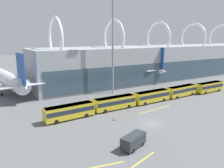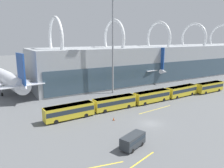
{
  "view_description": "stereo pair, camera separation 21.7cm",
  "coord_description": "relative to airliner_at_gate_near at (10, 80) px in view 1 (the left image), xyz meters",
  "views": [
    {
      "loc": [
        -30.36,
        -34.51,
        18.59
      ],
      "look_at": [
        4.32,
        24.08,
        4.0
      ],
      "focal_mm": 35.0,
      "sensor_mm": 36.0,
      "label": 1
    },
    {
      "loc": [
        -30.18,
        -34.62,
        18.59
      ],
      "look_at": [
        4.32,
        24.08,
        4.0
      ],
      "focal_mm": 35.0,
      "sensor_mm": 36.0,
      "label": 2
    }
  ],
  "objects": [
    {
      "name": "lane_stripe_3",
      "position": [
        11.24,
        -54.52,
        -4.7
      ],
      "size": [
        9.06,
        2.99,
        0.01
      ],
      "primitive_type": "cube",
      "rotation": [
        0.0,
        0.0,
        0.3
      ],
      "color": "yellow",
      "rests_on": "ground_plane"
    },
    {
      "name": "lane_stripe_4",
      "position": [
        48.11,
        -26.73,
        -4.7
      ],
      "size": [
        9.59,
        1.61,
        0.01
      ],
      "primitive_type": "cube",
      "rotation": [
        0.0,
        0.0,
        -0.14
      ],
      "color": "yellow",
      "rests_on": "ground_plane"
    },
    {
      "name": "ground_plane",
      "position": [
        23.34,
        -43.44,
        -4.71
      ],
      "size": [
        440.0,
        440.0,
        0.0
      ],
      "primitive_type": "plane",
      "color": "slate"
    },
    {
      "name": "floodlight_mast",
      "position": [
        30.01,
        -15.88,
        17.38
      ],
      "size": [
        3.01,
        3.01,
        32.44
      ],
      "color": "gray",
      "rests_on": "ground_plane"
    },
    {
      "name": "shuttle_bus_0",
      "position": [
        8.94,
        -31.76,
        -2.72
      ],
      "size": [
        11.88,
        3.25,
        3.39
      ],
      "rotation": [
        0.0,
        0.0,
        0.05
      ],
      "color": "gold",
      "rests_on": "ground_plane"
    },
    {
      "name": "airliner_at_gate_far",
      "position": [
        52.39,
        4.69,
        0.44
      ],
      "size": [
        37.33,
        42.2,
        14.68
      ],
      "rotation": [
        0.0,
        0.0,
        1.69
      ],
      "color": "white",
      "rests_on": "ground_plane"
    },
    {
      "name": "service_van_foreground",
      "position": [
        13.71,
        -50.14,
        -3.35
      ],
      "size": [
        5.51,
        3.75,
        2.31
      ],
      "rotation": [
        0.0,
        0.0,
        3.51
      ],
      "color": "#2D3338",
      "rests_on": "ground_plane"
    },
    {
      "name": "airliner_at_gate_near",
      "position": [
        0.0,
        0.0,
        0.0
      ],
      "size": [
        31.4,
        34.52,
        14.31
      ],
      "rotation": [
        0.0,
        0.0,
        1.72
      ],
      "color": "silver",
      "rests_on": "ground_plane"
    },
    {
      "name": "shuttle_bus_2",
      "position": [
        34.15,
        -31.21,
        -2.72
      ],
      "size": [
        11.83,
        3.0,
        3.39
      ],
      "rotation": [
        0.0,
        0.0,
        0.03
      ],
      "color": "gold",
      "rests_on": "ground_plane"
    },
    {
      "name": "shuttle_bus_4",
      "position": [
        59.36,
        -31.91,
        -2.72
      ],
      "size": [
        11.8,
        2.87,
        3.39
      ],
      "rotation": [
        0.0,
        0.0,
        0.01
      ],
      "color": "gold",
      "rests_on": "ground_plane"
    },
    {
      "name": "traffic_cone_0",
      "position": [
        17.34,
        -37.69,
        -4.34
      ],
      "size": [
        0.49,
        0.49,
        0.76
      ],
      "color": "black",
      "rests_on": "ground_plane"
    },
    {
      "name": "shuttle_bus_3",
      "position": [
        46.76,
        -30.97,
        -2.72
      ],
      "size": [
        11.91,
        3.39,
        3.39
      ],
      "rotation": [
        0.0,
        0.0,
        0.06
      ],
      "color": "gold",
      "rests_on": "ground_plane"
    },
    {
      "name": "lane_stripe_2",
      "position": [
        30.72,
        -36.7,
        -4.7
      ],
      "size": [
        11.71,
        1.43,
        0.01
      ],
      "primitive_type": "cube",
      "rotation": [
        0.0,
        0.0,
        0.1
      ],
      "color": "yellow",
      "rests_on": "ground_plane"
    },
    {
      "name": "terminal_building",
      "position": [
        74.87,
        -1.07,
        2.97
      ],
      "size": [
        137.36,
        23.48,
        25.85
      ],
      "color": "#9EA3A8",
      "rests_on": "ground_plane"
    },
    {
      "name": "shuttle_bus_1",
      "position": [
        21.55,
        -31.16,
        -2.72
      ],
      "size": [
        11.8,
        2.86,
        3.39
      ],
      "rotation": [
        0.0,
        0.0,
        0.01
      ],
      "color": "gold",
      "rests_on": "ground_plane"
    },
    {
      "name": "lane_stripe_1",
      "position": [
        4.92,
        -51.97,
        -4.7
      ],
      "size": [
        9.96,
        2.25,
        0.01
      ],
      "primitive_type": "cube",
      "rotation": [
        0.0,
        0.0,
        -0.2
      ],
      "color": "yellow",
      "rests_on": "ground_plane"
    }
  ]
}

